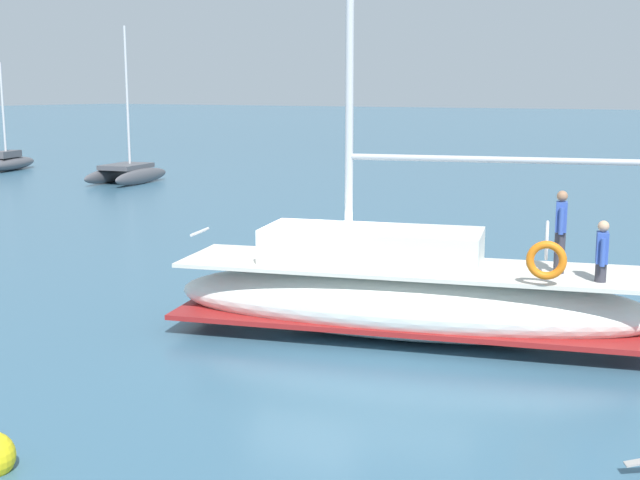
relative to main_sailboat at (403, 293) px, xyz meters
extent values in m
plane|color=#38607A|center=(-0.34, 1.92, -0.90)|extent=(400.00, 400.00, 0.00)
ellipsoid|color=white|center=(0.02, -0.07, -0.20)|extent=(4.80, 9.89, 1.40)
cube|color=maroon|center=(0.02, -0.07, -0.52)|extent=(4.77, 9.71, 0.10)
cube|color=beige|center=(0.02, -0.07, 0.54)|extent=(4.49, 9.38, 0.08)
cube|color=white|center=(-0.16, 0.62, 0.93)|extent=(2.74, 4.61, 0.70)
cylinder|color=#B7B7BC|center=(0.46, -1.69, 2.70)|extent=(1.60, 5.60, 0.12)
cylinder|color=silver|center=(-1.12, 4.20, 1.05)|extent=(0.88, 0.29, 0.06)
torus|color=orange|center=(-0.43, -2.93, 1.05)|extent=(0.32, 0.71, 0.70)
cylinder|color=#33333D|center=(0.77, -2.85, 0.98)|extent=(0.20, 0.20, 0.80)
cube|color=#3351AD|center=(0.77, -2.85, 1.66)|extent=(0.36, 0.28, 0.56)
sphere|color=#9E7051|center=(0.77, -2.85, 2.05)|extent=(0.20, 0.20, 0.20)
cylinder|color=#3351AD|center=(0.55, -2.91, 1.61)|extent=(0.09, 0.09, 0.50)
cylinder|color=#3351AD|center=(0.98, -2.80, 1.61)|extent=(0.09, 0.09, 0.50)
cylinder|color=#33333D|center=(0.42, -3.69, 0.75)|extent=(0.20, 0.20, 0.35)
cube|color=#3351AD|center=(0.42, -3.69, 1.21)|extent=(0.36, 0.28, 0.56)
sphere|color=tan|center=(0.42, -3.69, 1.60)|extent=(0.20, 0.20, 0.20)
cylinder|color=#3351AD|center=(0.21, -3.75, 1.16)|extent=(0.09, 0.09, 0.50)
cylinder|color=#3351AD|center=(0.63, -3.63, 1.16)|extent=(0.09, 0.09, 0.50)
torus|color=silver|center=(0.70, -2.62, 1.20)|extent=(0.75, 0.25, 0.76)
ellipsoid|color=#4C4C51|center=(17.94, 25.11, -0.51)|extent=(4.90, 1.38, 0.79)
ellipsoid|color=#4C4C51|center=(18.27, 23.31, -0.51)|extent=(4.90, 1.38, 0.79)
cube|color=#4C4C51|center=(18.11, 24.21, -0.01)|extent=(2.97, 2.29, 0.24)
cylinder|color=silver|center=(18.47, 24.28, 3.67)|extent=(0.13, 0.13, 7.13)
ellipsoid|color=#4C4C51|center=(19.76, 35.23, -0.49)|extent=(5.16, 2.69, 0.81)
cube|color=#4C4C51|center=(19.52, 35.15, 0.11)|extent=(2.15, 1.36, 0.40)
cylinder|color=silver|center=(19.40, 35.11, 2.74)|extent=(0.13, 0.13, 5.66)
camera|label=1|loc=(-14.79, -6.62, 4.01)|focal=46.70mm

